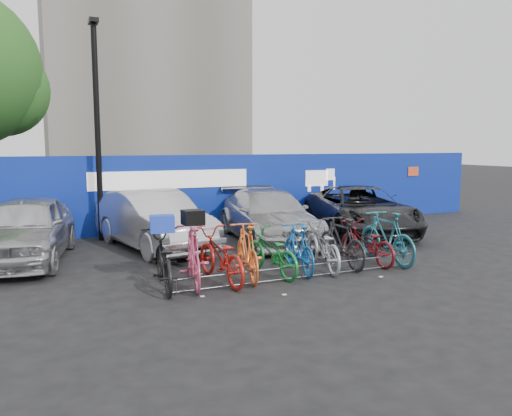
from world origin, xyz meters
TOP-DOWN VIEW (x-y plane):
  - ground at (0.00, 0.00)m, footprint 100.00×100.00m
  - hoarding at (0.01, 6.00)m, footprint 22.00×0.18m
  - lamppost at (-3.20, 5.40)m, footprint 0.25×0.50m
  - bike_rack at (-0.00, -0.60)m, footprint 5.60×0.03m
  - car_0 at (-5.13, 3.38)m, footprint 2.66×4.80m
  - car_1 at (-2.08, 3.64)m, footprint 2.55×4.87m
  - car_2 at (1.16, 3.43)m, footprint 2.57×5.14m
  - car_3 at (4.24, 3.36)m, footprint 3.64×5.64m
  - bike_0 at (-2.71, -0.06)m, footprint 0.95×2.13m
  - bike_1 at (-2.13, -0.16)m, footprint 0.92×2.07m
  - bike_2 at (-1.58, -0.12)m, footprint 0.88×2.08m
  - bike_3 at (-0.99, -0.10)m, footprint 0.87×1.97m
  - bike_4 at (-0.42, -0.04)m, footprint 0.90×1.94m
  - bike_5 at (0.22, -0.08)m, footprint 0.74×1.81m
  - bike_6 at (0.83, -0.02)m, footprint 1.06×2.09m
  - bike_7 at (1.35, 0.00)m, footprint 0.56×1.88m
  - bike_8 at (2.03, 0.01)m, footprint 0.76×1.88m
  - bike_9 at (2.48, -0.14)m, footprint 0.61×2.02m
  - cargo_crate at (-2.71, -0.06)m, footprint 0.50×0.41m
  - cargo_topcase at (-2.13, -0.16)m, footprint 0.40×0.36m

SIDE VIEW (x-z plane):
  - ground at x=0.00m, z-range 0.00..0.00m
  - bike_rack at x=0.00m, z-range 0.01..0.31m
  - bike_8 at x=2.03m, z-range 0.00..0.97m
  - bike_4 at x=-0.42m, z-range 0.00..0.98m
  - bike_6 at x=0.83m, z-range 0.00..1.05m
  - bike_5 at x=0.22m, z-range 0.00..1.05m
  - bike_2 at x=-1.58m, z-range 0.00..1.06m
  - bike_0 at x=-2.71m, z-range 0.00..1.08m
  - bike_7 at x=1.35m, z-range 0.00..1.13m
  - bike_3 at x=-0.99m, z-range 0.00..1.15m
  - bike_1 at x=-2.13m, z-range 0.00..1.20m
  - bike_9 at x=2.48m, z-range 0.00..1.21m
  - car_2 at x=1.16m, z-range 0.00..1.43m
  - car_3 at x=4.24m, z-range 0.00..1.44m
  - car_1 at x=-2.08m, z-range 0.00..1.53m
  - car_0 at x=-5.13m, z-range 0.00..1.55m
  - hoarding at x=0.01m, z-range 0.00..2.40m
  - cargo_crate at x=-2.71m, z-range 1.08..1.40m
  - cargo_topcase at x=-2.13m, z-range 1.20..1.48m
  - lamppost at x=-3.20m, z-range 0.22..6.33m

